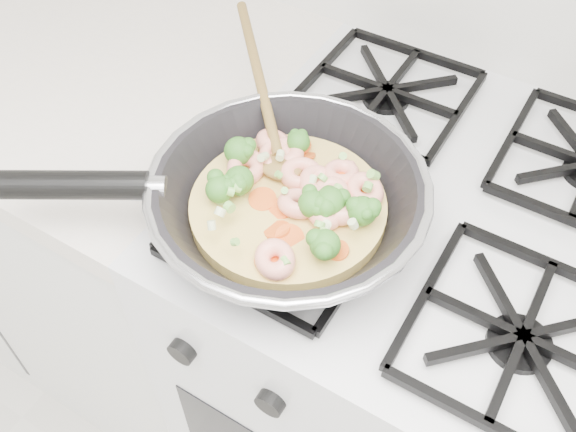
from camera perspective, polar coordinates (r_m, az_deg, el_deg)
The scene contains 3 objects.
stove at distance 1.20m, azimuth 9.75°, elevation -12.92°, with size 0.60×0.60×0.92m.
counter_left at distance 1.51m, azimuth -18.89°, elevation 1.59°, with size 1.00×0.60×0.90m.
skillet at distance 0.74m, azimuth -0.27°, elevation 1.70°, with size 0.47×0.45×0.09m.
Camera 1 is at (0.11, 1.14, 1.51)m, focal length 39.37 mm.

